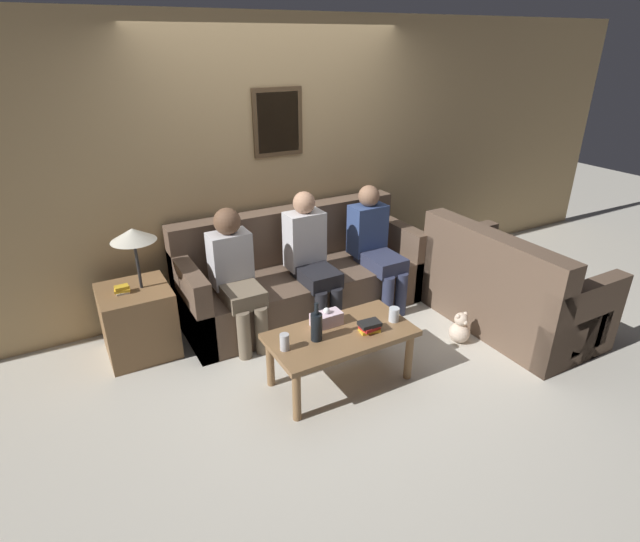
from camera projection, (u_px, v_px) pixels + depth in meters
name	position (u px, v px, depth m)	size (l,w,h in m)	color
ground_plane	(328.00, 331.00, 4.47)	(16.00, 16.00, 0.00)	beige
wall_back	(278.00, 165.00, 4.68)	(9.00, 0.08, 2.60)	tan
couch_main	(301.00, 278.00, 4.74)	(2.28, 0.85, 0.93)	brown
couch_side	(507.00, 293.00, 4.45)	(0.85, 1.51, 0.93)	brown
coffee_table	(341.00, 339.00, 3.67)	(1.07, 0.56, 0.44)	olive
side_table_with_lamp	(138.00, 316.00, 4.05)	(0.54, 0.54, 1.08)	olive
wine_bottle	(316.00, 326.00, 3.51)	(0.08, 0.08, 0.29)	black
drinking_glass	(394.00, 314.00, 3.77)	(0.08, 0.08, 0.11)	silver
book_stack	(370.00, 326.00, 3.64)	(0.16, 0.12, 0.08)	gold
soda_can	(285.00, 342.00, 3.42)	(0.07, 0.07, 0.12)	#BCBCC1
tissue_box	(326.00, 319.00, 3.72)	(0.23, 0.12, 0.15)	silver
person_left	(236.00, 272.00, 4.13)	(0.34, 0.59, 1.15)	#756651
person_middle	(310.00, 255.00, 4.45)	(0.34, 0.61, 1.18)	black
person_right	(375.00, 243.00, 4.74)	(0.34, 0.65, 1.15)	#2D334C
teddy_bear	(460.00, 329.00, 4.27)	(0.18, 0.18, 0.28)	beige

